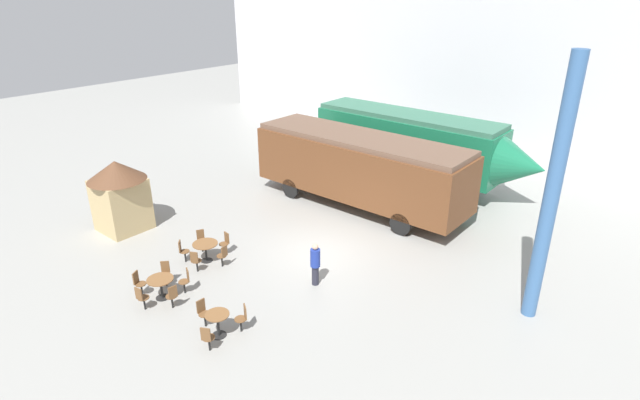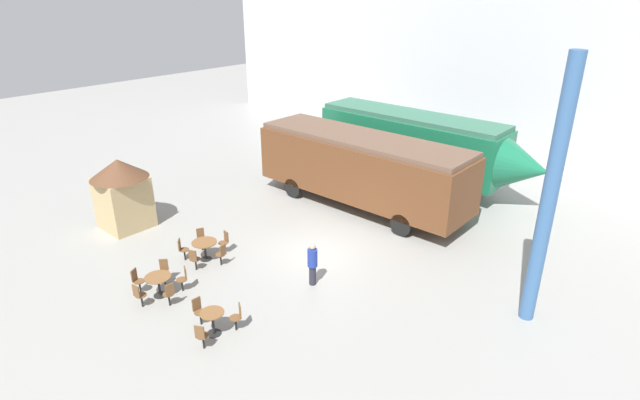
% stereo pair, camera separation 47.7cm
% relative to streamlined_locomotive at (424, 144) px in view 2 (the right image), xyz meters
% --- Properties ---
extents(ground_plane, '(80.00, 80.00, 0.00)m').
position_rel_streamlined_locomotive_xyz_m(ground_plane, '(0.66, -8.77, -2.17)').
color(ground_plane, gray).
extents(backdrop_wall, '(44.00, 0.15, 9.00)m').
position_rel_streamlined_locomotive_xyz_m(backdrop_wall, '(0.66, 7.07, 2.33)').
color(backdrop_wall, silver).
rests_on(backdrop_wall, ground_plane).
extents(streamlined_locomotive, '(11.78, 2.41, 3.56)m').
position_rel_streamlined_locomotive_xyz_m(streamlined_locomotive, '(0.00, 0.00, 0.00)').
color(streamlined_locomotive, '#196B47').
rests_on(streamlined_locomotive, ground_plane).
extents(passenger_coach_wooden, '(10.19, 2.87, 3.34)m').
position_rel_streamlined_locomotive_xyz_m(passenger_coach_wooden, '(-0.74, -4.23, -0.21)').
color(passenger_coach_wooden, brown).
rests_on(passenger_coach_wooden, ground_plane).
extents(cafe_table_near, '(0.86, 0.86, 0.73)m').
position_rel_streamlined_locomotive_xyz_m(cafe_table_near, '(-1.32, -14.47, -1.60)').
color(cafe_table_near, black).
rests_on(cafe_table_near, ground_plane).
extents(cafe_table_mid, '(0.71, 0.71, 0.76)m').
position_rel_streamlined_locomotive_xyz_m(cafe_table_mid, '(1.61, -14.54, -1.62)').
color(cafe_table_mid, black).
rests_on(cafe_table_mid, ground_plane).
extents(cafe_table_far, '(0.93, 0.93, 0.73)m').
position_rel_streamlined_locomotive_xyz_m(cafe_table_far, '(-2.12, -12.02, -1.58)').
color(cafe_table_far, black).
rests_on(cafe_table_far, ground_plane).
extents(cafe_chair_0, '(0.36, 0.37, 0.87)m').
position_rel_streamlined_locomotive_xyz_m(cafe_chair_0, '(-1.19, -15.26, -1.66)').
color(cafe_chair_0, black).
rests_on(cafe_chair_0, ground_plane).
extents(cafe_chair_1, '(0.37, 0.36, 0.87)m').
position_rel_streamlined_locomotive_xyz_m(cafe_chair_1, '(-0.53, -14.59, -1.66)').
color(cafe_chair_1, black).
rests_on(cafe_chair_1, ground_plane).
extents(cafe_chair_2, '(0.39, 0.40, 0.87)m').
position_rel_streamlined_locomotive_xyz_m(cafe_chair_2, '(-0.96, -13.76, -1.66)').
color(cafe_chair_2, black).
rests_on(cafe_chair_2, ground_plane).
extents(cafe_chair_3, '(0.40, 0.40, 0.87)m').
position_rel_streamlined_locomotive_xyz_m(cafe_chair_3, '(-1.89, -13.91, -1.66)').
color(cafe_chair_3, black).
rests_on(cafe_chair_3, ground_plane).
extents(cafe_chair_4, '(0.40, 0.39, 0.87)m').
position_rel_streamlined_locomotive_xyz_m(cafe_chair_4, '(-2.03, -14.84, -1.66)').
color(cafe_chair_4, black).
rests_on(cafe_chair_4, ground_plane).
extents(cafe_chair_5, '(0.39, 0.40, 0.87)m').
position_rel_streamlined_locomotive_xyz_m(cafe_chair_5, '(2.00, -13.93, -1.66)').
color(cafe_chair_5, black).
rests_on(cafe_chair_5, ground_plane).
extents(cafe_chair_6, '(0.36, 0.36, 0.87)m').
position_rel_streamlined_locomotive_xyz_m(cafe_chair_6, '(0.88, -14.50, -1.66)').
color(cafe_chair_6, black).
rests_on(cafe_chair_6, ground_plane).
extents(cafe_chair_7, '(0.39, 0.40, 0.87)m').
position_rel_streamlined_locomotive_xyz_m(cafe_chair_7, '(1.94, -15.18, -1.66)').
color(cafe_chair_7, black).
rests_on(cafe_chair_7, ground_plane).
extents(cafe_chair_8, '(0.36, 0.37, 0.87)m').
position_rel_streamlined_locomotive_xyz_m(cafe_chair_8, '(-1.99, -11.20, -1.66)').
color(cafe_chair_8, black).
rests_on(cafe_chair_8, ground_plane).
extents(cafe_chair_9, '(0.40, 0.39, 0.87)m').
position_rel_streamlined_locomotive_xyz_m(cafe_chair_9, '(-2.86, -11.64, -1.66)').
color(cafe_chair_9, black).
rests_on(cafe_chair_9, ground_plane).
extents(cafe_chair_10, '(0.40, 0.40, 0.87)m').
position_rel_streamlined_locomotive_xyz_m(cafe_chair_10, '(-2.71, -12.61, -1.66)').
color(cafe_chair_10, black).
rests_on(cafe_chair_10, ground_plane).
extents(cafe_chair_11, '(0.39, 0.40, 0.87)m').
position_rel_streamlined_locomotive_xyz_m(cafe_chair_11, '(-1.74, -12.77, -1.66)').
color(cafe_chair_11, black).
rests_on(cafe_chair_11, ground_plane).
extents(cafe_chair_12, '(0.37, 0.36, 0.87)m').
position_rel_streamlined_locomotive_xyz_m(cafe_chair_12, '(-1.29, -11.89, -1.66)').
color(cafe_chair_12, black).
rests_on(cafe_chair_12, ground_plane).
extents(visitor_person, '(0.34, 0.34, 1.56)m').
position_rel_streamlined_locomotive_xyz_m(visitor_person, '(2.02, -10.64, -1.33)').
color(visitor_person, '#262633').
rests_on(visitor_person, ground_plane).
extents(ticket_kiosk, '(2.34, 2.34, 3.00)m').
position_rel_streamlined_locomotive_xyz_m(ticket_kiosk, '(-6.91, -12.50, -0.50)').
color(ticket_kiosk, tan).
rests_on(ticket_kiosk, ground_plane).
extents(support_pillar, '(0.44, 0.44, 8.00)m').
position_rel_streamlined_locomotive_xyz_m(support_pillar, '(8.23, -7.64, 1.83)').
color(support_pillar, '#386093').
rests_on(support_pillar, ground_plane).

